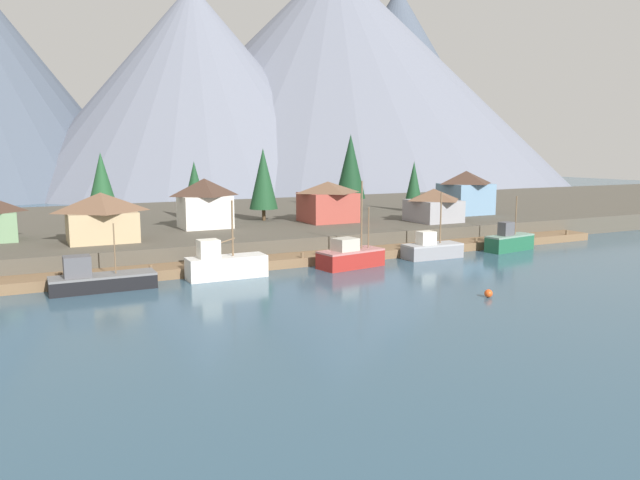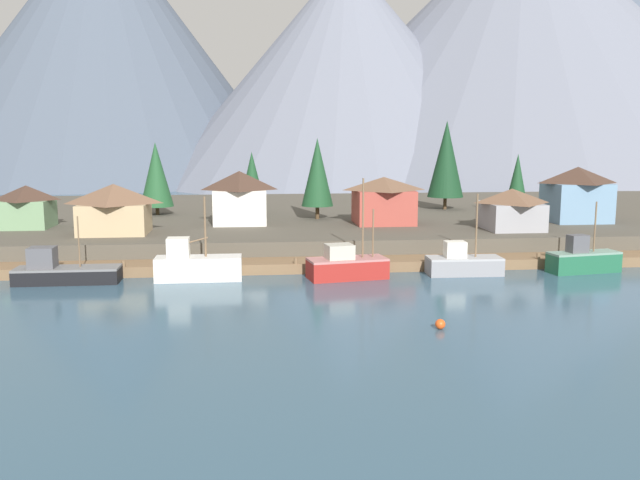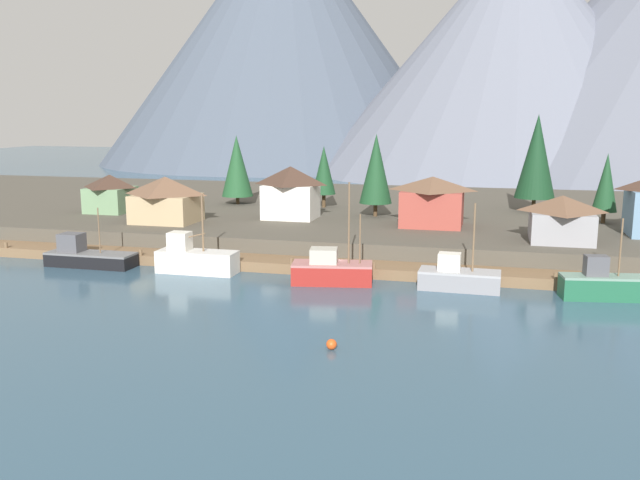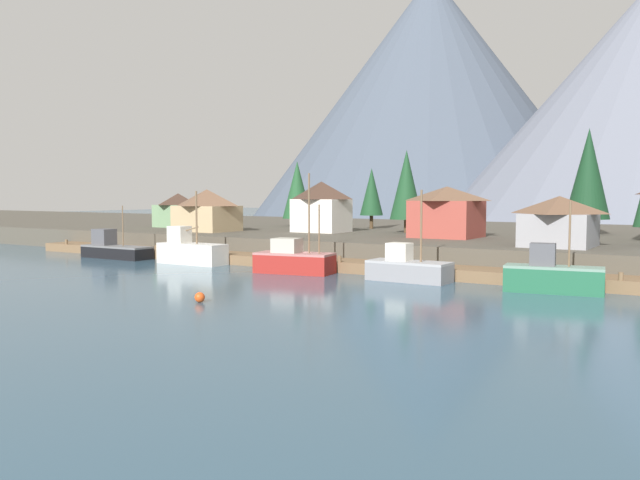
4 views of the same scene
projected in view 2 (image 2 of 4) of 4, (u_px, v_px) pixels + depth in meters
name	position (u px, v px, depth m)	size (l,w,h in m)	color
ground_plane	(317.00, 245.00, 83.87)	(400.00, 400.00, 1.00)	#335166
dock	(335.00, 264.00, 66.01)	(80.00, 4.00, 1.60)	brown
shoreline_bank	(309.00, 219.00, 95.39)	(400.00, 56.00, 2.50)	#4C473D
mountain_west_peak	(105.00, 47.00, 200.29)	(116.26, 116.26, 78.18)	#475160
mountain_central_peak	(346.00, 71.00, 185.43)	(105.66, 105.66, 61.20)	slate
mountain_east_peak	(520.00, 46.00, 200.86)	(163.22, 163.22, 78.84)	slate
mountain_far_ridge	(604.00, 58.00, 206.20)	(87.64, 87.64, 72.96)	#475160
fishing_boat_black	(63.00, 272.00, 59.91)	(9.11, 2.84, 6.00)	black
fishing_boat_white	(196.00, 266.00, 61.16)	(7.80, 2.64, 7.63)	silver
fishing_boat_red	(346.00, 266.00, 61.79)	(7.61, 4.14, 9.22)	maroon
fishing_boat_grey	(463.00, 264.00, 63.60)	(7.04, 2.93, 7.67)	gray
fishing_boat_green	(583.00, 260.00, 64.60)	(7.28, 3.30, 6.80)	#1E5B3D
house_red	(384.00, 200.00, 80.85)	(7.21, 6.69, 5.65)	#9E4238
house_tan	(114.00, 208.00, 72.55)	(7.51, 6.22, 5.41)	tan
house_blue	(577.00, 194.00, 82.71)	(7.30, 6.50, 6.77)	#6689A8
house_white	(240.00, 197.00, 80.23)	(6.54, 5.31, 6.39)	silver
house_grey	(511.00, 209.00, 76.01)	(6.31, 6.86, 4.63)	gray
house_green	(27.00, 206.00, 77.26)	(5.51, 5.68, 4.91)	#6B8E66
conifer_near_left	(317.00, 172.00, 84.99)	(4.06, 4.06, 10.26)	#4C3823
conifer_near_right	(517.00, 180.00, 89.23)	(2.84, 2.84, 8.18)	#4C3823
conifer_mid_left	(446.00, 159.00, 95.95)	(5.15, 5.15, 12.65)	#4C3823
conifer_mid_right	(156.00, 174.00, 89.46)	(4.42, 4.42, 9.71)	#4C3823
conifer_back_left	(252.00, 176.00, 90.52)	(3.23, 3.23, 8.38)	#4C3823
channel_buoy	(440.00, 324.00, 45.70)	(0.70, 0.70, 0.70)	#E04C19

